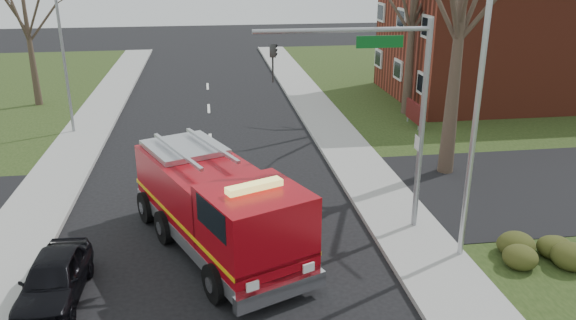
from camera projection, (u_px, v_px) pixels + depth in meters
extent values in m
plane|color=black|center=(217.00, 267.00, 16.27)|extent=(120.00, 120.00, 0.00)
cube|color=#979892|center=(421.00, 249.00, 17.08)|extent=(2.40, 80.00, 0.15)
cube|color=maroon|center=(518.00, 42.00, 34.37)|extent=(15.00, 10.00, 7.00)
cube|color=silver|center=(398.00, 70.00, 33.86)|extent=(0.12, 1.40, 1.20)
cube|color=#551313|center=(414.00, 111.00, 29.00)|extent=(0.12, 2.00, 1.00)
cylinder|color=gray|center=(419.00, 124.00, 28.41)|extent=(0.08, 0.08, 0.90)
cylinder|color=gray|center=(408.00, 116.00, 29.89)|extent=(0.08, 0.08, 0.90)
ellipsoid|color=#323B15|center=(527.00, 244.00, 16.36)|extent=(2.80, 2.00, 0.90)
cone|color=#362B20|center=(460.00, 26.00, 21.07)|extent=(0.64, 0.64, 12.00)
cone|color=#362B20|center=(413.00, 20.00, 29.89)|extent=(0.56, 0.56, 10.50)
cone|color=#362B20|center=(28.00, 30.00, 31.95)|extent=(0.44, 0.44, 9.00)
cylinder|color=gray|center=(422.00, 130.00, 17.37)|extent=(0.18, 0.18, 6.80)
cylinder|color=gray|center=(343.00, 30.00, 15.95)|extent=(5.20, 0.14, 0.14)
cube|color=#0C591E|center=(380.00, 42.00, 16.22)|extent=(1.40, 0.06, 0.35)
imported|color=black|center=(274.00, 44.00, 15.80)|extent=(0.22, 0.18, 1.10)
cylinder|color=#B7BABF|center=(475.00, 123.00, 15.33)|extent=(0.16, 0.16, 8.40)
cylinder|color=gray|center=(65.00, 65.00, 27.15)|extent=(0.14, 0.14, 7.00)
cube|color=#97060F|center=(200.00, 190.00, 17.79)|extent=(4.29, 5.58, 2.02)
cube|color=#97060F|center=(255.00, 232.00, 14.82)|extent=(3.29, 3.29, 2.31)
cube|color=#B7BABF|center=(217.00, 228.00, 17.15)|extent=(5.30, 7.89, 0.43)
cube|color=#E5B20C|center=(216.00, 212.00, 16.97)|extent=(5.31, 7.89, 0.12)
cube|color=black|center=(276.00, 222.00, 13.73)|extent=(2.06, 0.96, 0.82)
cube|color=#E5D866|center=(254.00, 186.00, 14.37)|extent=(1.55, 0.92, 0.17)
cylinder|color=black|center=(216.00, 283.00, 14.51)|extent=(0.73, 1.10, 1.06)
cylinder|color=black|center=(297.00, 257.00, 15.74)|extent=(0.73, 1.10, 1.06)
cylinder|color=black|center=(147.00, 207.00, 18.88)|extent=(0.73, 1.10, 1.06)
cylinder|color=black|center=(215.00, 192.00, 20.12)|extent=(0.73, 1.10, 1.06)
imported|color=black|center=(54.00, 278.00, 14.56)|extent=(1.54, 3.66, 1.24)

